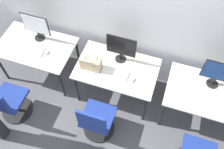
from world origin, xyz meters
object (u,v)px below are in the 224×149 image
Objects in this scene: keyboard_center at (115,73)px; monitor_right at (219,73)px; monitor_left at (36,26)px; monitor_center at (121,48)px; mouse_left at (47,52)px; office_chair_center at (97,122)px; handbag at (91,63)px; keyboard_right at (210,103)px; office_chair_left at (9,103)px; keyboard_left at (32,50)px; mouse_center at (133,79)px.

keyboard_center is 1.39m from monitor_right.
monitor_center is at bearing 0.23° from monitor_left.
mouse_left is 1.10m from keyboard_center.
office_chair_center reaches higher than mouse_left.
handbag is at bearing -170.56° from monitor_right.
monitor_left is 2.71m from keyboard_right.
monitor_right is (2.43, 0.24, 0.24)m from mouse_left.
office_chair_left is 2.27× the size of keyboard_center.
keyboard_left is 0.87m from office_chair_left.
keyboard_left is 1.34m from keyboard_center.
office_chair_center is 2.94× the size of handbag.
handbag reaches higher than mouse_left.
handbag is (0.74, -0.04, 0.10)m from mouse_left.
monitor_right is at bearing 5.60° from keyboard_left.
keyboard_center is 0.37m from handbag.
monitor_left is 1.20× the size of keyboard_left.
monitor_right is 1.72m from handbag.
monitor_center is 0.37m from keyboard_center.
keyboard_center is 1.30× the size of handbag.
mouse_left is at bearing 177.56° from mouse_center.
monitor_right is at bearing 90.00° from keyboard_right.
keyboard_left is at bearing -90.00° from monitor_left.
mouse_left is at bearing 5.81° from keyboard_left.
keyboard_left is 1.30× the size of handbag.
monitor_right reaches higher than mouse_center.
mouse_center is 0.19× the size of monitor_right.
office_chair_left is 9.81× the size of mouse_center.
monitor_center is at bearing 179.68° from monitor_right.
office_chair_center reaches higher than keyboard_center.
keyboard_left is at bearing 85.54° from office_chair_left.
mouse_left is at bearing 147.16° from office_chair_center.
mouse_left is 1.00× the size of mouse_center.
keyboard_right is (1.34, -0.06, 0.00)m from keyboard_center.
handbag is (-0.30, 0.63, 0.46)m from office_chair_center.
office_chair_center is 0.84m from handbag.
mouse_center is at bearing -164.49° from monitor_right.
monitor_right is at bearing 5.58° from mouse_left.
keyboard_left and keyboard_center have the same top height.
keyboard_center is at bearing 85.15° from office_chair_center.
office_chair_center is at bearing 5.88° from office_chair_left.
monitor_right reaches higher than mouse_left.
office_chair_center is at bearing -118.07° from mouse_center.
monitor_left reaches higher than mouse_left.
keyboard_left is at bearing -174.40° from monitor_right.
mouse_center is at bearing -48.04° from monitor_center.
office_chair_left is at bearing -93.34° from monitor_left.
keyboard_center is 1.34m from keyboard_right.
mouse_center is at bearing 24.20° from office_chair_left.
handbag reaches higher than keyboard_center.
mouse_left is 0.30× the size of handbag.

